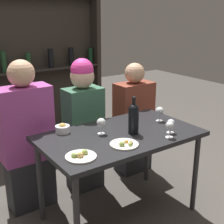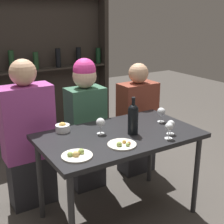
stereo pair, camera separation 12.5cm
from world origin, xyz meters
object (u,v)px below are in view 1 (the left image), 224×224
(food_plate_0, at_px, (81,156))
(seated_person_left, at_px, (27,141))
(wine_glass_0, at_px, (170,126))
(seated_person_right, at_px, (134,122))
(seated_person_center, at_px, (84,125))
(wine_glass_2, at_px, (160,111))
(snack_bowl, at_px, (63,129))
(wine_bottle, at_px, (134,117))
(wine_glass_3, at_px, (101,123))
(wine_glass_1, at_px, (171,124))
(food_plate_1, at_px, (125,144))

(food_plate_0, height_order, seated_person_left, seated_person_left)
(wine_glass_0, relative_size, seated_person_right, 0.11)
(food_plate_0, xyz_separation_m, seated_person_center, (0.45, 0.75, -0.11))
(wine_glass_2, distance_m, seated_person_center, 0.72)
(food_plate_0, bearing_deg, seated_person_center, 59.16)
(seated_person_left, xyz_separation_m, seated_person_right, (1.15, -0.00, -0.07))
(snack_bowl, bearing_deg, wine_bottle, -36.31)
(wine_bottle, bearing_deg, wine_glass_3, 148.20)
(food_plate_0, height_order, snack_bowl, snack_bowl)
(wine_glass_1, relative_size, seated_person_center, 0.09)
(wine_glass_0, relative_size, wine_glass_3, 0.98)
(wine_glass_2, relative_size, wine_glass_3, 0.99)
(wine_glass_1, xyz_separation_m, seated_person_left, (-0.90, 0.78, -0.20))
(seated_person_center, xyz_separation_m, seated_person_right, (0.60, 0.00, -0.09))
(wine_bottle, bearing_deg, seated_person_left, 136.54)
(wine_glass_1, distance_m, snack_bowl, 0.86)
(wine_glass_0, distance_m, wine_glass_2, 0.38)
(food_plate_0, height_order, seated_person_center, seated_person_center)
(wine_bottle, bearing_deg, wine_glass_1, -32.84)
(food_plate_1, relative_size, snack_bowl, 1.85)
(snack_bowl, distance_m, seated_person_center, 0.47)
(seated_person_right, bearing_deg, snack_bowl, -163.33)
(food_plate_1, xyz_separation_m, seated_person_center, (0.10, 0.76, -0.11))
(wine_glass_3, bearing_deg, seated_person_center, 76.72)
(seated_person_left, bearing_deg, wine_glass_1, -40.83)
(food_plate_0, bearing_deg, seated_person_left, 97.41)
(wine_glass_0, xyz_separation_m, seated_person_right, (0.33, 0.84, -0.28))
(wine_glass_2, height_order, seated_person_left, seated_person_left)
(wine_glass_3, relative_size, food_plate_0, 0.62)
(seated_person_center, bearing_deg, wine_glass_3, -103.28)
(wine_glass_3, bearing_deg, wine_glass_0, -42.76)
(snack_bowl, relative_size, seated_person_center, 0.09)
(wine_glass_3, distance_m, food_plate_1, 0.29)
(wine_bottle, bearing_deg, snack_bowl, 143.69)
(wine_bottle, xyz_separation_m, wine_glass_3, (-0.21, 0.13, -0.04))
(wine_glass_0, bearing_deg, wine_glass_1, 40.00)
(food_plate_1, xyz_separation_m, seated_person_left, (-0.45, 0.76, -0.13))
(seated_person_center, distance_m, seated_person_right, 0.60)
(seated_person_center, bearing_deg, food_plate_0, -120.84)
(wine_glass_1, xyz_separation_m, seated_person_center, (-0.35, 0.78, -0.18))
(seated_person_left, relative_size, seated_person_right, 1.11)
(food_plate_1, distance_m, seated_person_right, 1.05)
(snack_bowl, xyz_separation_m, seated_person_center, (0.35, 0.28, -0.14))
(snack_bowl, bearing_deg, wine_glass_1, -35.11)
(food_plate_0, bearing_deg, food_plate_1, -1.29)
(wine_glass_1, height_order, wine_glass_3, wine_glass_3)
(wine_glass_0, relative_size, food_plate_0, 0.61)
(wine_glass_3, bearing_deg, snack_bowl, 140.02)
(wine_glass_2, relative_size, seated_person_right, 0.11)
(wine_glass_3, height_order, snack_bowl, wine_glass_3)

